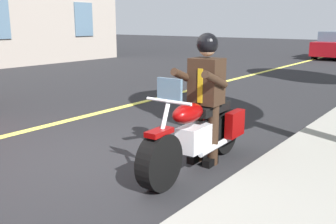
# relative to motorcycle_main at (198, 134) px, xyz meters

# --- Properties ---
(ground_plane) EXTENTS (80.00, 80.00, 0.00)m
(ground_plane) POSITION_rel_motorcycle_main_xyz_m (0.66, -1.32, -0.45)
(ground_plane) COLOR black
(lane_center_stripe) EXTENTS (60.00, 0.16, 0.01)m
(lane_center_stripe) POSITION_rel_motorcycle_main_xyz_m (0.66, -3.32, -0.45)
(lane_center_stripe) COLOR #E5DB4C
(lane_center_stripe) RESTS_ON ground_plane
(motorcycle_main) EXTENTS (2.22, 0.64, 1.26)m
(motorcycle_main) POSITION_rel_motorcycle_main_xyz_m (0.00, 0.00, 0.00)
(motorcycle_main) COLOR black
(motorcycle_main) RESTS_ON ground_plane
(rider_main) EXTENTS (0.63, 0.56, 1.74)m
(rider_main) POSITION_rel_motorcycle_main_xyz_m (-0.19, -0.01, 0.58)
(rider_main) COLOR black
(rider_main) RESTS_ON ground_plane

